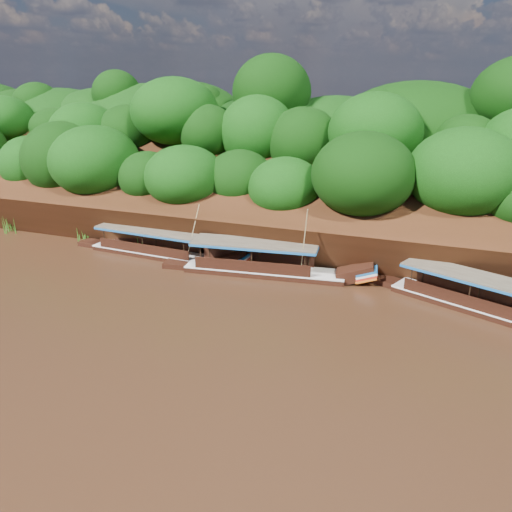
# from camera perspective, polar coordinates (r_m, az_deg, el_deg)

# --- Properties ---
(ground) EXTENTS (160.00, 160.00, 0.00)m
(ground) POSITION_cam_1_polar(r_m,az_deg,el_deg) (31.75, -2.16, -7.19)
(ground) COLOR black
(ground) RESTS_ON ground
(riverbank) EXTENTS (120.00, 30.06, 19.40)m
(riverbank) POSITION_cam_1_polar(r_m,az_deg,el_deg) (51.53, 7.60, 5.66)
(riverbank) COLOR black
(riverbank) RESTS_ON ground
(boat_0) EXTENTS (14.05, 7.22, 5.79)m
(boat_0) POSITION_cam_1_polar(r_m,az_deg,el_deg) (35.36, 25.81, -5.42)
(boat_0) COLOR black
(boat_0) RESTS_ON ground
(boat_1) EXTENTS (14.75, 3.91, 6.18)m
(boat_1) POSITION_cam_1_polar(r_m,az_deg,el_deg) (38.23, 2.07, -1.38)
(boat_1) COLOR black
(boat_1) RESTS_ON ground
(boat_2) EXTENTS (14.55, 2.85, 5.36)m
(boat_2) POSITION_cam_1_polar(r_m,az_deg,el_deg) (42.64, -10.38, 0.52)
(boat_2) COLOR black
(boat_2) RESTS_ON ground
(reeds) EXTENTS (49.82, 2.26, 2.28)m
(reeds) POSITION_cam_1_polar(r_m,az_deg,el_deg) (40.26, 0.17, 0.27)
(reeds) COLOR #336C1B
(reeds) RESTS_ON ground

